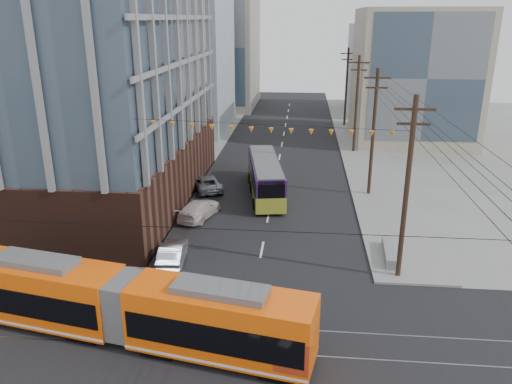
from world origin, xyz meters
TOP-DOWN VIEW (x-y plane):
  - bg_bldg_nw_near at (-17.00, 52.00)m, footprint 18.00×16.00m
  - bg_bldg_ne_near at (16.00, 48.00)m, footprint 14.00×14.00m
  - bg_bldg_nw_far at (-14.00, 72.00)m, footprint 16.00×18.00m
  - bg_bldg_ne_far at (18.00, 68.00)m, footprint 16.00×16.00m
  - utility_pole_far at (8.50, 56.00)m, footprint 0.30×0.30m
  - streetcar at (-5.70, 3.54)m, footprint 18.48×6.07m
  - city_bus at (-0.66, 25.39)m, footprint 4.21×11.54m
  - parked_car_silver at (-5.50, 11.51)m, footprint 1.89×4.38m
  - parked_car_white at (-5.37, 19.27)m, footprint 3.17×5.17m
  - parked_car_grey at (-6.08, 25.88)m, footprint 4.04×5.39m
  - jersey_barrier at (8.30, 13.49)m, footprint 1.15×3.94m

SIDE VIEW (x-z plane):
  - jersey_barrier at x=8.30m, z-range 0.00..0.78m
  - parked_car_grey at x=-6.08m, z-range 0.00..1.36m
  - parked_car_white at x=-5.37m, z-range 0.00..1.40m
  - parked_car_silver at x=-5.50m, z-range 0.00..1.40m
  - city_bus at x=-0.66m, z-range 0.00..3.20m
  - streetcar at x=-5.70m, z-range 0.00..3.53m
  - utility_pole_far at x=8.50m, z-range 0.00..11.00m
  - bg_bldg_ne_far at x=18.00m, z-range 0.00..14.00m
  - bg_bldg_ne_near at x=16.00m, z-range 0.00..16.00m
  - bg_bldg_nw_near at x=-17.00m, z-range 0.00..18.00m
  - bg_bldg_nw_far at x=-14.00m, z-range 0.00..20.00m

